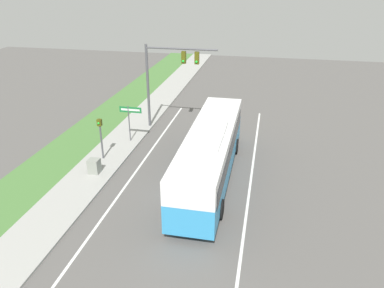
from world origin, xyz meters
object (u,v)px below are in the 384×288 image
at_px(bus, 210,151).
at_px(utility_cabinet, 94,166).
at_px(signal_gantry, 167,71).
at_px(pedestrian_signal, 100,132).
at_px(street_sign, 130,116).

bearing_deg(bus, utility_cabinet, -172.64).
distance_m(bus, utility_cabinet, 7.28).
relative_size(bus, utility_cabinet, 13.70).
bearing_deg(signal_gantry, bus, -58.25).
xyz_separation_m(signal_gantry, utility_cabinet, (-2.53, -8.31, -4.11)).
height_order(pedestrian_signal, street_sign, pedestrian_signal).
relative_size(signal_gantry, street_sign, 2.37).
bearing_deg(signal_gantry, pedestrian_signal, -114.30).
distance_m(signal_gantry, pedestrian_signal, 7.45).
relative_size(bus, street_sign, 4.46).
distance_m(pedestrian_signal, street_sign, 3.26).
bearing_deg(utility_cabinet, signal_gantry, 73.07).
xyz_separation_m(bus, street_sign, (-6.58, 4.20, 0.14)).
height_order(bus, signal_gantry, signal_gantry).
distance_m(pedestrian_signal, utility_cabinet, 2.46).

